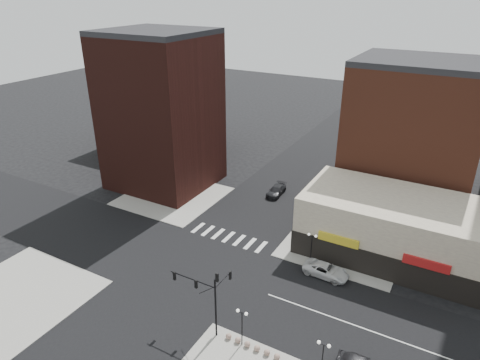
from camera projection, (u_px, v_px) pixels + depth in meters
The scene contains 17 objects.
ground at pixel (196, 268), 52.96m from camera, with size 240.00×240.00×0.00m, color black.
road_ew at pixel (196, 268), 52.95m from camera, with size 200.00×14.00×0.02m, color black.
road_ns at pixel (196, 268), 52.95m from camera, with size 14.00×200.00×0.02m, color black.
sidewalk_nw at pixel (173, 196), 70.86m from camera, with size 15.00×15.00×0.12m, color gray.
sidewalk_ne at pixel (345, 243), 58.01m from camera, with size 15.00×15.00×0.12m, color gray.
sidewalk_sw at pixel (15, 298), 47.86m from camera, with size 15.00×15.00×0.12m, color gray.
building_nw at pixel (161, 114), 70.83m from camera, with size 16.00×15.00×25.00m, color #361611.
building_nw_low at pixel (161, 118), 91.60m from camera, with size 20.00×18.00×12.00m, color #361611.
building_ne_midrise at pixel (412, 140), 63.34m from camera, with size 18.00×15.00×22.00m, color brown.
building_ne_row at pixel (399, 233), 54.17m from camera, with size 24.20×12.20×8.00m.
traffic_signal at pixel (209, 291), 41.47m from camera, with size 5.59×3.09×7.77m.
street_lamp_se_a at pixel (242, 319), 40.36m from camera, with size 1.22×0.32×4.16m.
street_lamp_se_b at pixel (323, 351), 36.82m from camera, with size 1.22×0.32×4.16m.
street_lamp_ne at pixel (312, 241), 52.61m from camera, with size 1.22×0.32×4.16m.
bollard_row at pixel (252, 346), 41.07m from camera, with size 5.84×0.59×0.59m.
white_suv at pixel (326, 270), 51.35m from camera, with size 2.54×5.50×1.53m, color silver.
dark_sedan_north at pixel (276, 191), 71.22m from camera, with size 2.08×5.12×1.48m, color black.
Camera 1 is at (26.04, -35.31, 32.10)m, focal length 32.00 mm.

